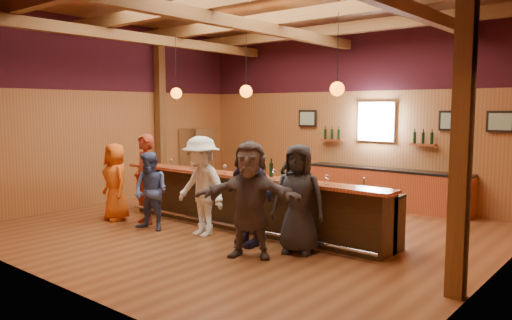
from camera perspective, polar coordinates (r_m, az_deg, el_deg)
The scene contains 27 objects.
room at distance 9.73m, azimuth -0.93°, elevation 10.86°, with size 9.04×9.00×4.52m.
bar_counter at distance 9.93m, azimuth -0.48°, elevation -4.83°, with size 6.30×1.07×1.11m.
back_bar_cabinet at distance 12.31m, azimuth 14.61°, elevation -3.13°, with size 4.00×0.52×0.95m.
window at distance 12.54m, azimuth 13.58°, elevation 4.29°, with size 0.95×0.09×0.95m.
framed_pictures at distance 12.18m, azimuth 17.24°, elevation 4.37°, with size 5.35×0.05×0.45m.
wine_shelves at distance 12.50m, azimuth 13.40°, elevation 2.31°, with size 3.00×0.18×0.30m.
pendant_lights at distance 9.66m, azimuth -1.14°, elevation 7.90°, with size 4.24×0.24×1.37m.
stainless_fridge at distance 14.44m, azimuth -6.77°, elevation 0.04°, with size 0.70×0.70×1.80m, color silver.
customer_orange at distance 11.01m, azimuth -15.75°, elevation -2.40°, with size 0.80×0.52×1.64m, color #DF5C15.
customer_redvest at distance 10.49m, azimuth -12.55°, elevation -2.15°, with size 0.68×0.44×1.85m, color maroon.
customer_denim at distance 9.93m, azimuth -11.93°, elevation -3.53°, with size 0.75×0.58×1.54m, color #425084.
customer_white at distance 9.33m, azimuth -6.27°, elevation -3.02°, with size 1.20×0.69×1.87m, color white.
customer_navy at distance 8.64m, azimuth -0.86°, elevation -3.81°, with size 1.07×0.45×1.83m, color #201B37.
customer_brown at distance 7.96m, azimuth -0.71°, elevation -4.52°, with size 1.74×0.55×1.87m, color #554644.
customer_dark at distance 8.23m, azimuth 4.87°, elevation -4.43°, with size 0.88×0.57×1.80m, color #262528.
bartender at distance 10.24m, azimuth 4.31°, elevation -2.84°, with size 0.60×0.39×1.63m, color black.
ice_bucket at distance 9.40m, azimuth 0.48°, elevation -1.08°, with size 0.22×0.22×0.24m, color brown.
bottle_a at distance 9.40m, azimuth 0.70°, elevation -0.97°, with size 0.08×0.08×0.35m.
bottle_b at distance 9.27m, azimuth 1.75°, elevation -1.09°, with size 0.07×0.07×0.34m.
glass_a at distance 11.33m, azimuth -11.49°, elevation 0.04°, with size 0.08×0.08×0.18m.
glass_b at distance 10.89m, azimuth -9.66°, elevation -0.10°, with size 0.09×0.09×0.19m.
glass_c at distance 10.55m, azimuth -7.38°, elevation -0.37°, with size 0.07×0.07×0.16m.
glass_d at distance 10.38m, azimuth -7.20°, elevation -0.49°, with size 0.07×0.07×0.16m.
glass_e at distance 9.79m, azimuth -3.58°, elevation -0.78°, with size 0.08×0.08×0.17m.
glass_f at distance 8.95m, azimuth 2.09°, elevation -1.36°, with size 0.08×0.08×0.19m.
glass_g at distance 8.86m, azimuth 4.97°, elevation -1.40°, with size 0.09×0.09×0.20m.
glass_h at distance 8.35m, azimuth 8.11°, elevation -1.98°, with size 0.08×0.08×0.18m.
Camera 1 is at (6.28, -7.33, 2.39)m, focal length 35.00 mm.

